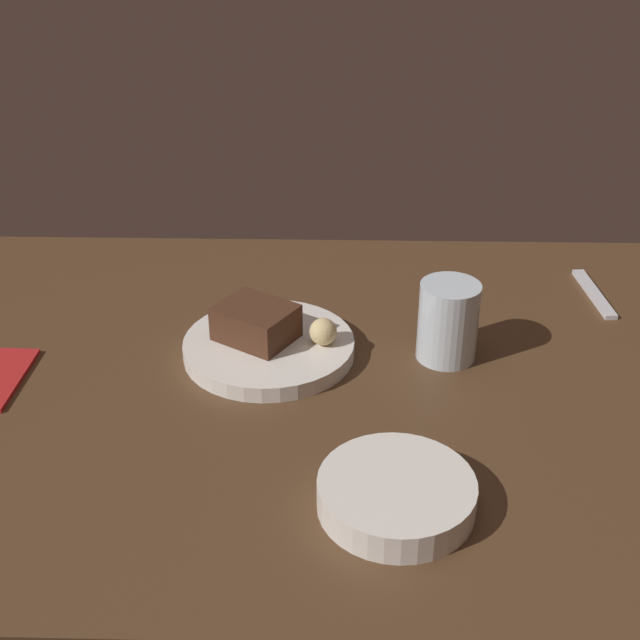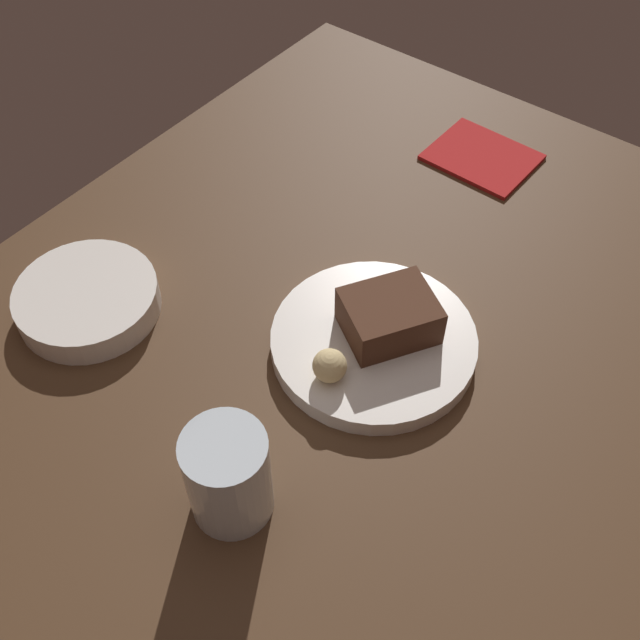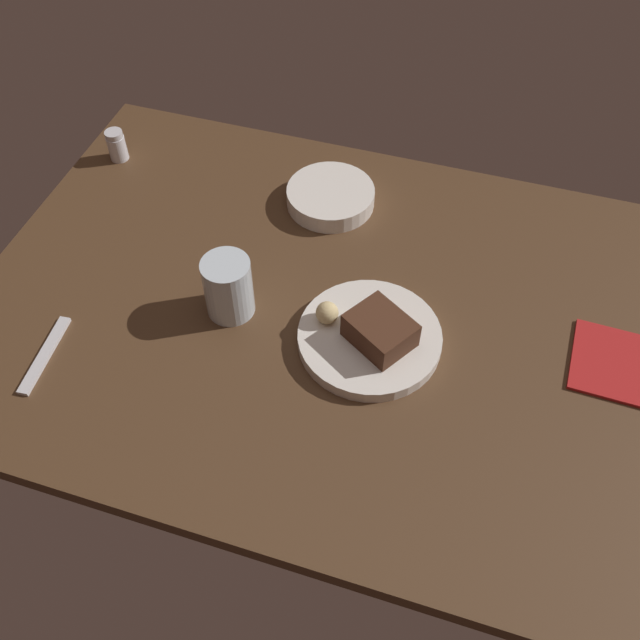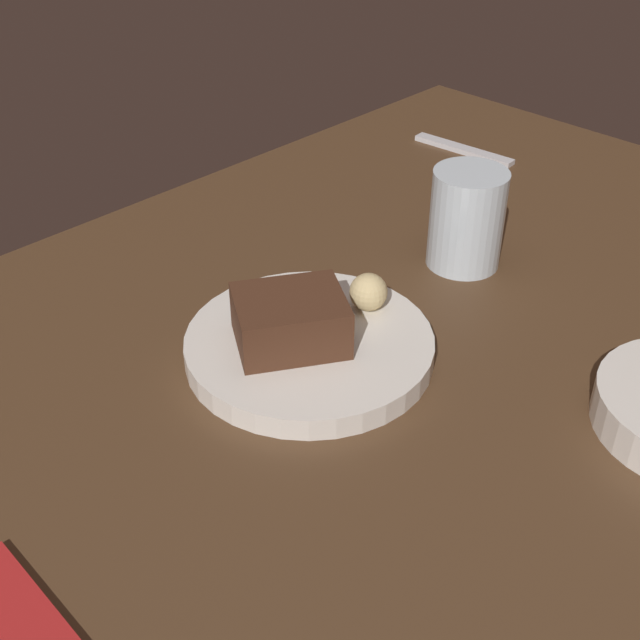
{
  "view_description": "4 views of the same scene",
  "coord_description": "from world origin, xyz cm",
  "views": [
    {
      "loc": [
        -1.96,
        91.36,
        63.28
      ],
      "look_at": [
        0.46,
        -6.12,
        7.58
      ],
      "focal_mm": 47.55,
      "sensor_mm": 36.0,
      "label": 1
    },
    {
      "loc": [
        -37.47,
        -31.67,
        70.35
      ],
      "look_at": [
        3.4,
        -0.21,
        8.28
      ],
      "focal_mm": 42.66,
      "sensor_mm": 36.0,
      "label": 2
    },
    {
      "loc": [
        19.94,
        -71.32,
        92.66
      ],
      "look_at": [
        -0.39,
        -6.56,
        7.95
      ],
      "focal_mm": 39.51,
      "sensor_mm": 36.0,
      "label": 3
    },
    {
      "loc": [
        49.88,
        38.74,
        49.47
      ],
      "look_at": [
        5.9,
        -4.69,
        6.4
      ],
      "focal_mm": 46.51,
      "sensor_mm": 36.0,
      "label": 4
    }
  ],
  "objects": [
    {
      "name": "folded_napkin",
      "position": [
        43.98,
        2.43,
        3.3
      ],
      "size": [
        11.91,
        14.24,
        0.6
      ],
      "primitive_type": "cube",
      "rotation": [
        0.0,
        0.0,
        -0.03
      ],
      "color": "#B21E1E",
      "rests_on": "dining_table"
    },
    {
      "name": "water_glass",
      "position": [
        -16.3,
        -4.86,
        8.34
      ],
      "size": [
        7.91,
        7.91,
        10.69
      ],
      "primitive_type": "cylinder",
      "color": "silver",
      "rests_on": "dining_table"
    },
    {
      "name": "dessert_plate",
      "position": [
        7.25,
        -4.73,
        4.08
      ],
      "size": [
        22.82,
        22.82,
        2.17
      ],
      "primitive_type": "cylinder",
      "color": "white",
      "rests_on": "dining_table"
    },
    {
      "name": "dining_table",
      "position": [
        0.0,
        0.0,
        1.5
      ],
      "size": [
        120.0,
        84.0,
        3.0
      ],
      "primitive_type": "cube",
      "color": "#4C331E",
      "rests_on": "ground"
    },
    {
      "name": "bread_roll",
      "position": [
        0.02,
        -4.09,
        6.99
      ],
      "size": [
        3.64,
        3.64,
        3.64
      ],
      "primitive_type": "sphere",
      "color": "#DBC184",
      "rests_on": "dessert_plate"
    },
    {
      "name": "side_bowl",
      "position": [
        -8.14,
        24.68,
        4.69
      ],
      "size": [
        16.39,
        16.39,
        3.37
      ],
      "primitive_type": "cylinder",
      "color": "white",
      "rests_on": "dining_table"
    },
    {
      "name": "chocolate_cake_slice",
      "position": [
        8.93,
        -5.42,
        7.5
      ],
      "size": [
        12.32,
        11.75,
        4.67
      ],
      "primitive_type": "cube",
      "rotation": [
        0.0,
        0.0,
        5.72
      ],
      "color": "#472819",
      "rests_on": "dessert_plate"
    }
  ]
}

